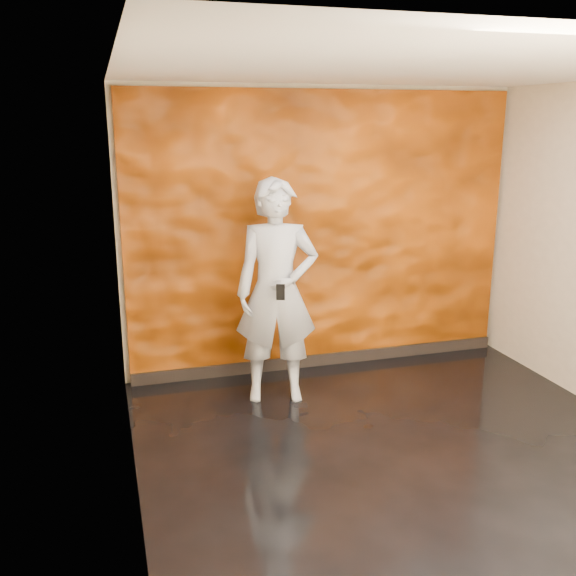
# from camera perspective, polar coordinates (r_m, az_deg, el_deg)

# --- Properties ---
(room) EXTENTS (4.02, 4.02, 2.81)m
(room) POSITION_cam_1_polar(r_m,az_deg,el_deg) (4.63, 11.29, 1.06)
(room) COLOR black
(room) RESTS_ON ground
(feature_wall) EXTENTS (3.90, 0.06, 2.75)m
(feature_wall) POSITION_cam_1_polar(r_m,az_deg,el_deg) (6.40, 3.18, 4.87)
(feature_wall) COLOR #CE570A
(feature_wall) RESTS_ON ground
(baseboard) EXTENTS (3.90, 0.04, 0.12)m
(baseboard) POSITION_cam_1_polar(r_m,az_deg,el_deg) (6.71, 3.13, -6.36)
(baseboard) COLOR black
(baseboard) RESTS_ON ground
(man) EXTENTS (0.82, 0.62, 2.00)m
(man) POSITION_cam_1_polar(r_m,az_deg,el_deg) (5.66, -1.00, -0.34)
(man) COLOR #9DA0AB
(man) RESTS_ON ground
(phone) EXTENTS (0.07, 0.04, 0.14)m
(phone) POSITION_cam_1_polar(r_m,az_deg,el_deg) (5.38, -0.67, -0.36)
(phone) COLOR black
(phone) RESTS_ON man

